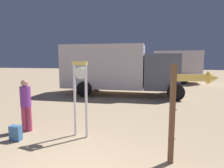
% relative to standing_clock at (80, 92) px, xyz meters
% --- Properties ---
extents(standing_clock, '(0.46, 0.17, 2.13)m').
position_rel_standing_clock_xyz_m(standing_clock, '(0.00, 0.00, 0.00)').
color(standing_clock, silver).
rests_on(standing_clock, ground_plane).
extents(arrow_sign, '(0.96, 0.32, 2.10)m').
position_rel_standing_clock_xyz_m(arrow_sign, '(2.69, -0.90, 0.13)').
color(arrow_sign, brown).
rests_on(arrow_sign, ground_plane).
extents(person_near_clock, '(0.31, 0.31, 1.59)m').
position_rel_standing_clock_xyz_m(person_near_clock, '(-1.76, 0.02, -0.39)').
color(person_near_clock, '#BF3F64').
rests_on(person_near_clock, ground_plane).
extents(backpack, '(0.30, 0.21, 0.41)m').
position_rel_standing_clock_xyz_m(backpack, '(-1.62, -0.65, -1.08)').
color(backpack, teal).
rests_on(backpack, ground_plane).
extents(box_truck_near, '(7.14, 2.70, 3.05)m').
position_rel_standing_clock_xyz_m(box_truck_near, '(-0.19, 6.72, 0.38)').
color(box_truck_near, silver).
rests_on(box_truck_near, ground_plane).
extents(box_truck_far, '(6.63, 2.92, 2.94)m').
position_rel_standing_clock_xyz_m(box_truck_far, '(3.35, 13.89, 0.33)').
color(box_truck_far, silver).
rests_on(box_truck_far, ground_plane).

